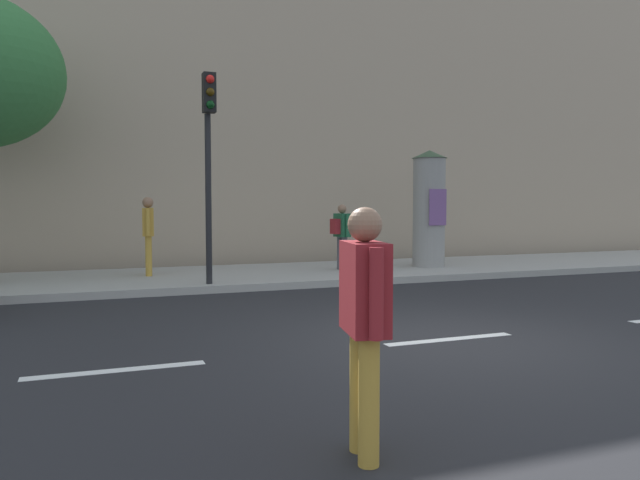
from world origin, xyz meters
The scene contains 9 objects.
ground_plane centered at (0.00, 0.00, 0.00)m, with size 80.00×80.00×0.00m, color #232326.
sidewalk_curb centered at (0.00, 7.00, 0.07)m, with size 36.00×4.00×0.15m, color #9E9B93.
lane_markings centered at (0.00, 0.00, 0.00)m, with size 25.80×0.16×0.01m.
building_backdrop centered at (0.00, 12.00, 5.22)m, with size 36.00×5.00×10.45m, color tan.
traffic_light centered at (-2.04, 5.24, 2.90)m, with size 0.24×0.45×4.07m.
poster_column centered at (3.80, 6.75, 1.64)m, with size 0.89×0.89×2.94m.
pedestrian_tallest centered at (-2.54, -2.84, 1.00)m, with size 0.33×0.65×1.68m.
pedestrian_in_light_jacket centered at (1.42, 6.82, 1.09)m, with size 0.42×0.63×1.57m.
pedestrian_with_bag centered at (-3.03, 7.22, 1.17)m, with size 0.28×0.60×1.73m.
Camera 1 is at (-4.22, -6.39, 1.69)m, focal length 33.57 mm.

